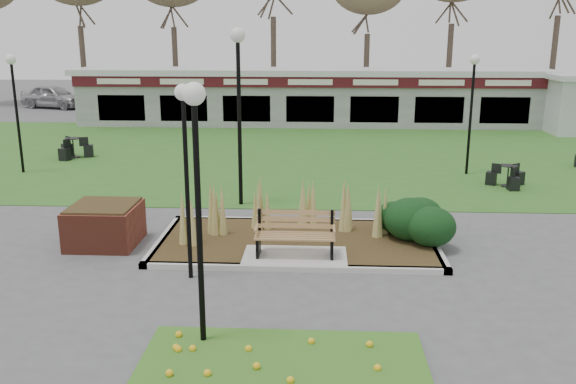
{
  "coord_description": "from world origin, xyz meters",
  "views": [
    {
      "loc": [
        0.49,
        -12.05,
        4.73
      ],
      "look_at": [
        -0.24,
        2.0,
        1.03
      ],
      "focal_mm": 38.0,
      "sensor_mm": 36.0,
      "label": 1
    }
  ],
  "objects_px": {
    "brick_planter": "(105,224)",
    "lamp_post_near_left": "(196,159)",
    "lamp_post_near_right": "(185,139)",
    "park_bench": "(295,233)",
    "lamp_post_far_right": "(473,88)",
    "lamp_post_mid_right": "(238,78)",
    "bistro_set_c": "(507,179)",
    "car_silver": "(54,96)",
    "bistro_set_a": "(74,151)",
    "food_pavilion": "(311,97)",
    "lamp_post_far_left": "(14,87)",
    "car_black": "(135,101)"
  },
  "relations": [
    {
      "from": "brick_planter",
      "to": "lamp_post_near_left",
      "type": "relative_size",
      "value": 0.37
    },
    {
      "from": "lamp_post_near_right",
      "to": "park_bench",
      "type": "bearing_deg",
      "value": 28.56
    },
    {
      "from": "lamp_post_far_right",
      "to": "brick_planter",
      "type": "bearing_deg",
      "value": -142.43
    },
    {
      "from": "lamp_post_near_left",
      "to": "lamp_post_mid_right",
      "type": "bearing_deg",
      "value": 93.04
    },
    {
      "from": "bistro_set_c",
      "to": "brick_planter",
      "type": "bearing_deg",
      "value": -151.31
    },
    {
      "from": "park_bench",
      "to": "car_silver",
      "type": "xyz_separation_m",
      "value": [
        -16.55,
        26.14,
        0.15
      ]
    },
    {
      "from": "lamp_post_near_left",
      "to": "lamp_post_mid_right",
      "type": "xyz_separation_m",
      "value": [
        -0.42,
        7.95,
        0.58
      ]
    },
    {
      "from": "brick_planter",
      "to": "bistro_set_a",
      "type": "height_order",
      "value": "brick_planter"
    },
    {
      "from": "food_pavilion",
      "to": "lamp_post_far_left",
      "type": "bearing_deg",
      "value": -129.46
    },
    {
      "from": "car_black",
      "to": "bistro_set_a",
      "type": "bearing_deg",
      "value": -164.68
    },
    {
      "from": "lamp_post_far_left",
      "to": "park_bench",
      "type": "bearing_deg",
      "value": -38.69
    },
    {
      "from": "car_silver",
      "to": "bistro_set_a",
      "type": "bearing_deg",
      "value": -136.92
    },
    {
      "from": "bistro_set_a",
      "to": "bistro_set_c",
      "type": "height_order",
      "value": "bistro_set_a"
    },
    {
      "from": "lamp_post_near_right",
      "to": "lamp_post_mid_right",
      "type": "height_order",
      "value": "lamp_post_mid_right"
    },
    {
      "from": "lamp_post_near_right",
      "to": "lamp_post_far_right",
      "type": "xyz_separation_m",
      "value": [
        7.59,
        9.51,
        0.16
      ]
    },
    {
      "from": "car_black",
      "to": "park_bench",
      "type": "bearing_deg",
      "value": -148.38
    },
    {
      "from": "bistro_set_a",
      "to": "car_silver",
      "type": "bearing_deg",
      "value": 115.63
    },
    {
      "from": "lamp_post_far_right",
      "to": "lamp_post_far_left",
      "type": "height_order",
      "value": "lamp_post_far_right"
    },
    {
      "from": "lamp_post_far_right",
      "to": "lamp_post_far_left",
      "type": "distance_m",
      "value": 15.34
    },
    {
      "from": "lamp_post_near_left",
      "to": "lamp_post_near_right",
      "type": "xyz_separation_m",
      "value": [
        -0.75,
        2.64,
        -0.18
      ]
    },
    {
      "from": "food_pavilion",
      "to": "bistro_set_c",
      "type": "bearing_deg",
      "value": -63.78
    },
    {
      "from": "brick_planter",
      "to": "lamp_post_mid_right",
      "type": "relative_size",
      "value": 0.31
    },
    {
      "from": "bistro_set_c",
      "to": "car_silver",
      "type": "bearing_deg",
      "value": 139.73
    },
    {
      "from": "lamp_post_near_right",
      "to": "lamp_post_far_right",
      "type": "relative_size",
      "value": 0.95
    },
    {
      "from": "park_bench",
      "to": "lamp_post_far_left",
      "type": "distance_m",
      "value": 12.75
    },
    {
      "from": "brick_planter",
      "to": "bistro_set_c",
      "type": "distance_m",
      "value": 12.34
    },
    {
      "from": "lamp_post_far_left",
      "to": "car_black",
      "type": "bearing_deg",
      "value": 93.75
    },
    {
      "from": "lamp_post_near_left",
      "to": "car_silver",
      "type": "bearing_deg",
      "value": 117.06
    },
    {
      "from": "lamp_post_near_right",
      "to": "bistro_set_c",
      "type": "xyz_separation_m",
      "value": [
        8.46,
        7.78,
        -2.54
      ]
    },
    {
      "from": "lamp_post_far_left",
      "to": "lamp_post_mid_right",
      "type": "bearing_deg",
      "value": -24.19
    },
    {
      "from": "lamp_post_mid_right",
      "to": "bistro_set_a",
      "type": "xyz_separation_m",
      "value": [
        -7.32,
        6.24,
        -3.27
      ]
    },
    {
      "from": "lamp_post_near_right",
      "to": "lamp_post_far_right",
      "type": "height_order",
      "value": "lamp_post_far_right"
    },
    {
      "from": "park_bench",
      "to": "brick_planter",
      "type": "height_order",
      "value": "park_bench"
    },
    {
      "from": "lamp_post_far_right",
      "to": "car_black",
      "type": "xyz_separation_m",
      "value": [
        -16.44,
        16.38,
        -2.3
      ]
    },
    {
      "from": "lamp_post_near_left",
      "to": "lamp_post_mid_right",
      "type": "height_order",
      "value": "lamp_post_mid_right"
    },
    {
      "from": "lamp_post_near_left",
      "to": "lamp_post_far_right",
      "type": "bearing_deg",
      "value": 60.65
    },
    {
      "from": "lamp_post_near_right",
      "to": "lamp_post_far_right",
      "type": "distance_m",
      "value": 12.17
    },
    {
      "from": "bistro_set_a",
      "to": "lamp_post_far_left",
      "type": "bearing_deg",
      "value": -106.07
    },
    {
      "from": "car_black",
      "to": "lamp_post_far_right",
      "type": "bearing_deg",
      "value": -126.99
    },
    {
      "from": "food_pavilion",
      "to": "lamp_post_far_right",
      "type": "bearing_deg",
      "value": -63.86
    },
    {
      "from": "lamp_post_mid_right",
      "to": "car_black",
      "type": "distance_m",
      "value": 22.72
    },
    {
      "from": "brick_planter",
      "to": "lamp_post_near_left",
      "type": "height_order",
      "value": "lamp_post_near_left"
    },
    {
      "from": "park_bench",
      "to": "car_black",
      "type": "distance_m",
      "value": 27.08
    },
    {
      "from": "lamp_post_near_right",
      "to": "car_silver",
      "type": "height_order",
      "value": "lamp_post_near_right"
    },
    {
      "from": "lamp_post_mid_right",
      "to": "car_black",
      "type": "xyz_separation_m",
      "value": [
        -9.18,
        20.58,
        -2.9
      ]
    },
    {
      "from": "food_pavilion",
      "to": "lamp_post_mid_right",
      "type": "height_order",
      "value": "lamp_post_mid_right"
    },
    {
      "from": "park_bench",
      "to": "lamp_post_near_right",
      "type": "height_order",
      "value": "lamp_post_near_right"
    },
    {
      "from": "park_bench",
      "to": "food_pavilion",
      "type": "height_order",
      "value": "food_pavilion"
    },
    {
      "from": "lamp_post_near_left",
      "to": "lamp_post_far_right",
      "type": "distance_m",
      "value": 13.94
    },
    {
      "from": "brick_planter",
      "to": "lamp_post_far_left",
      "type": "relative_size",
      "value": 0.37
    }
  ]
}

